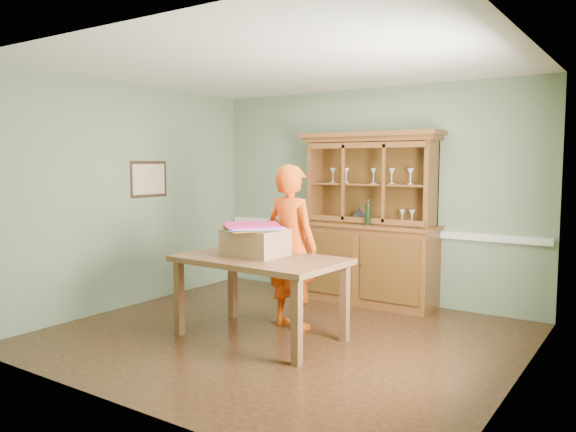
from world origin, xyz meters
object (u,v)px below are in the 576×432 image
Objects in this scene: china_hutch at (367,243)px; cardboard_box at (255,242)px; dining_table at (260,267)px; person at (291,247)px.

cardboard_box is at bearing -99.77° from china_hutch.
person reaches higher than dining_table.
china_hutch reaches higher than dining_table.
dining_table is at bearing -27.65° from cardboard_box.
cardboard_box is 0.48m from person.
person is at bearing -97.32° from china_hutch.
dining_table is 0.52m from person.
china_hutch is 1.92m from cardboard_box.
dining_table is 0.97× the size of person.
person is (-0.18, -1.44, 0.12)m from china_hutch.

